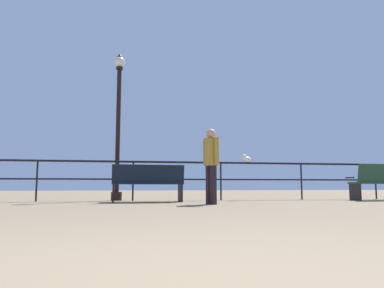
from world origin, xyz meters
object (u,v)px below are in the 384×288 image
at_px(bench_near_left, 148,181).
at_px(seagull_on_rail, 247,159).
at_px(bench_near_right, 383,180).
at_px(person_by_bench, 211,161).
at_px(lamppost_center, 118,120).

xyz_separation_m(bench_near_left, seagull_on_rail, (2.71, 0.84, 0.63)).
height_order(bench_near_left, bench_near_right, bench_near_right).
bearing_deg(bench_near_left, person_by_bench, -45.32).
height_order(bench_near_right, lamppost_center, lamppost_center).
distance_m(bench_near_right, lamppost_center, 7.18).
height_order(bench_near_right, seagull_on_rail, seagull_on_rail).
distance_m(bench_near_left, person_by_bench, 1.78).
relative_size(bench_near_right, lamppost_center, 0.42).
bearing_deg(person_by_bench, lamppost_center, 129.80).
distance_m(bench_near_left, bench_near_right, 6.17).
bearing_deg(seagull_on_rail, bench_near_left, -162.70).
relative_size(lamppost_center, seagull_on_rail, 9.58).
xyz_separation_m(lamppost_center, seagull_on_rail, (3.44, -0.27, -1.00)).
bearing_deg(bench_near_left, bench_near_right, -0.06).
bearing_deg(bench_near_right, bench_near_left, 179.94).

